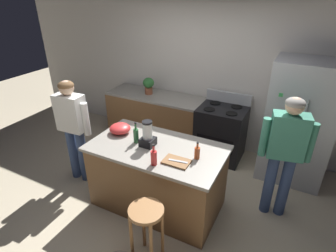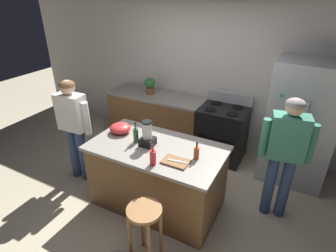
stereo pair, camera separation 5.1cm
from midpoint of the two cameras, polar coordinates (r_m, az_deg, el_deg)
name	(u,v)px [view 1 (the left image)]	position (r m, az deg, el deg)	size (l,w,h in m)	color
ground_plane	(158,203)	(3.90, -2.48, -15.72)	(14.00, 14.00, 0.00)	beige
back_wall	(212,71)	(4.83, 8.85, 11.19)	(8.00, 0.10, 2.70)	silver
kitchen_island	(157,176)	(3.61, -2.63, -10.44)	(1.67, 0.93, 0.90)	brown
back_counter_run	(160,119)	(5.10, -1.87, 1.57)	(2.00, 0.64, 0.90)	brown
refrigerator	(299,123)	(4.33, 25.32, 0.58)	(0.90, 0.73, 1.81)	#B7BABF
stove_range	(221,132)	(4.68, 10.65, -1.28)	(0.76, 0.65, 1.08)	black
person_by_island_left	(72,123)	(4.07, -19.67, 0.65)	(0.59, 0.25, 1.56)	#384C7A
person_by_sink_right	(285,148)	(3.46, 22.88, -4.30)	(0.60, 0.30, 1.60)	#384C7A
bar_stool	(147,221)	(2.93, -5.03, -19.18)	(0.36, 0.36, 0.70)	#9E6B3D
potted_plant	(149,85)	(4.98, -4.39, 8.59)	(0.20, 0.20, 0.30)	brown
blender_appliance	(148,135)	(3.32, -4.72, -1.99)	(0.17, 0.17, 0.33)	black
bottle_soda	(154,157)	(2.99, -3.48, -6.54)	(0.07, 0.07, 0.26)	red
bottle_cooking_sauce	(197,152)	(3.11, 5.63, -5.52)	(0.06, 0.06, 0.22)	#B24C26
bottle_olive_oil	(136,135)	(3.42, -7.12, -1.91)	(0.07, 0.07, 0.28)	#2D6638
mixing_bowl	(120,128)	(3.70, -10.38, -0.51)	(0.28, 0.28, 0.13)	red
cutting_board	(176,162)	(3.07, 1.30, -7.44)	(0.30, 0.20, 0.02)	brown
chef_knife	(178,161)	(3.05, 1.64, -7.33)	(0.22, 0.03, 0.01)	#B7BABF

